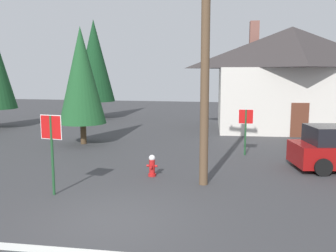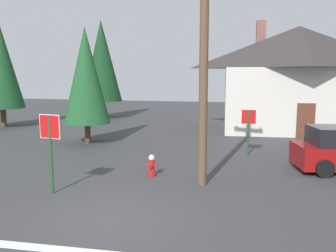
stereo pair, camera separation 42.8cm
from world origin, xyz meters
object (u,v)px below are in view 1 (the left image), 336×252
Objects in this scene: fire_hydrant at (152,166)px; stop_sign_far at (246,123)px; pine_tree_tall_left at (94,61)px; pine_tree_mid_left at (81,76)px; utility_pole at (205,48)px; stop_sign_near at (52,138)px; house at (290,77)px.

stop_sign_far reaches higher than fire_hydrant.
fire_hydrant is 0.37× the size of stop_sign_far.
pine_tree_mid_left is at bearing -70.00° from pine_tree_tall_left.
stop_sign_near is at bearing -155.55° from utility_pole.
fire_hydrant is 5.36m from stop_sign_far.
pine_tree_mid_left is (-2.63, 7.65, 1.82)m from stop_sign_near.
utility_pole is 19.35m from pine_tree_tall_left.
stop_sign_far is (3.25, 4.13, 1.08)m from fire_hydrant.
pine_tree_mid_left is (-6.92, 5.70, -0.87)m from utility_pole.
stop_sign_near is at bearing -130.31° from stop_sign_far.
stop_sign_near is at bearing -70.43° from pine_tree_tall_left.
stop_sign_far is 0.20× the size of house.
pine_tree_mid_left is (3.79, -10.41, -1.18)m from pine_tree_tall_left.
stop_sign_far is 9.05m from house.
house is at bearing 33.59° from pine_tree_mid_left.
pine_tree_mid_left reaches higher than stop_sign_near.
stop_sign_far is at bearing -43.39° from pine_tree_tall_left.
stop_sign_near is 8.73m from stop_sign_far.
utility_pole is (1.89, -0.57, 4.04)m from fire_hydrant.
pine_tree_mid_left is at bearing -146.41° from house.
utility_pole is 1.41× the size of pine_tree_mid_left.
house is (6.07, 12.50, 3.07)m from fire_hydrant.
pine_tree_tall_left is (-14.89, 3.04, 1.27)m from house.
stop_sign_far is at bearing -6.87° from pine_tree_mid_left.
utility_pole is at bearing -16.87° from fire_hydrant.
pine_tree_mid_left is at bearing 108.98° from stop_sign_near.
pine_tree_tall_left reaches higher than fire_hydrant.
stop_sign_near is 8.29m from pine_tree_mid_left.
stop_sign_far is 0.26× the size of pine_tree_tall_left.
house is (8.47, 15.02, 1.72)m from stop_sign_near.
house is (4.17, 13.07, -0.97)m from utility_pole.
stop_sign_near is at bearing -71.02° from pine_tree_mid_left.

